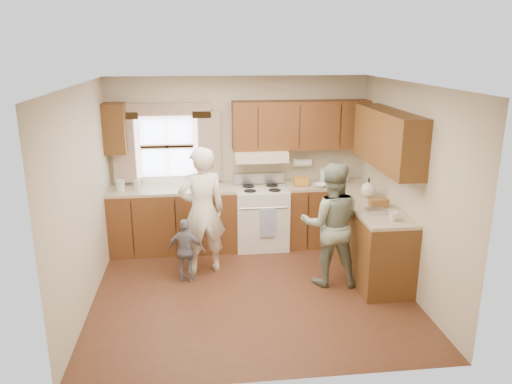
{
  "coord_description": "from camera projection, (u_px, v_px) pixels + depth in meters",
  "views": [
    {
      "loc": [
        -0.6,
        -5.54,
        2.9
      ],
      "look_at": [
        0.1,
        0.4,
        1.15
      ],
      "focal_mm": 35.0,
      "sensor_mm": 36.0,
      "label": 1
    }
  ],
  "objects": [
    {
      "name": "room",
      "position": [
        252.0,
        194.0,
        5.81
      ],
      "size": [
        3.8,
        3.8,
        3.8
      ],
      "color": "#4C2817",
      "rests_on": "ground"
    },
    {
      "name": "woman_left",
      "position": [
        202.0,
        211.0,
        6.46
      ],
      "size": [
        0.7,
        0.54,
        1.7
      ],
      "primitive_type": "imported",
      "rotation": [
        0.0,
        0.0,
        3.38
      ],
      "color": "white",
      "rests_on": "ground"
    },
    {
      "name": "child",
      "position": [
        186.0,
        251.0,
        6.3
      ],
      "size": [
        0.52,
        0.31,
        0.83
      ],
      "primitive_type": "imported",
      "rotation": [
        0.0,
        0.0,
        2.9
      ],
      "color": "gray",
      "rests_on": "ground"
    },
    {
      "name": "kitchen_fixtures",
      "position": [
        287.0,
        199.0,
        7.02
      ],
      "size": [
        3.8,
        2.25,
        2.15
      ],
      "color": "#48270F",
      "rests_on": "ground"
    },
    {
      "name": "woman_right",
      "position": [
        331.0,
        224.0,
        6.17
      ],
      "size": [
        0.84,
        0.7,
        1.56
      ],
      "primitive_type": "imported",
      "rotation": [
        0.0,
        0.0,
        2.99
      ],
      "color": "#2A4531",
      "rests_on": "ground"
    },
    {
      "name": "stove",
      "position": [
        261.0,
        216.0,
        7.43
      ],
      "size": [
        0.76,
        0.67,
        1.07
      ],
      "color": "silver",
      "rests_on": "ground"
    }
  ]
}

